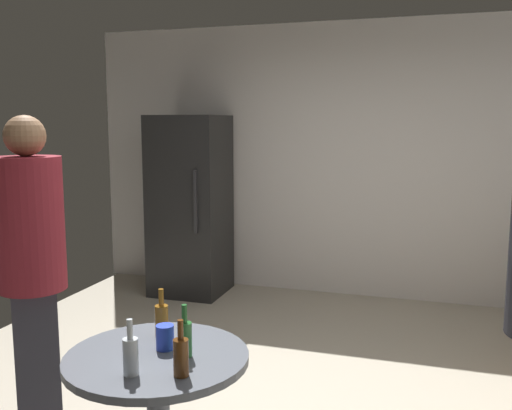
# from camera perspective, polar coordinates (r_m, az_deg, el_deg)

# --- Properties ---
(wall_back) EXTENTS (5.32, 0.06, 2.70)m
(wall_back) POSITION_cam_1_polar(r_m,az_deg,el_deg) (5.72, 8.99, 4.37)
(wall_back) COLOR silver
(wall_back) RESTS_ON ground_plane
(refrigerator) EXTENTS (0.70, 0.68, 1.80)m
(refrigerator) POSITION_cam_1_polar(r_m,az_deg,el_deg) (5.78, -6.62, -0.03)
(refrigerator) COLOR black
(refrigerator) RESTS_ON ground_plane
(foreground_table) EXTENTS (0.80, 0.80, 0.73)m
(foreground_table) POSITION_cam_1_polar(r_m,az_deg,el_deg) (2.63, -9.85, -16.63)
(foreground_table) COLOR #4C515B
(foreground_table) RESTS_ON ground_plane
(beer_bottle_amber) EXTENTS (0.06, 0.06, 0.23)m
(beer_bottle_amber) POSITION_cam_1_polar(r_m,az_deg,el_deg) (2.74, -9.44, -11.24)
(beer_bottle_amber) COLOR #8C5919
(beer_bottle_amber) RESTS_ON foreground_table
(beer_bottle_brown) EXTENTS (0.06, 0.06, 0.23)m
(beer_bottle_brown) POSITION_cam_1_polar(r_m,az_deg,el_deg) (2.34, -7.53, -14.74)
(beer_bottle_brown) COLOR #593314
(beer_bottle_brown) RESTS_ON foreground_table
(beer_bottle_green) EXTENTS (0.06, 0.06, 0.23)m
(beer_bottle_green) POSITION_cam_1_polar(r_m,az_deg,el_deg) (2.51, -7.15, -13.07)
(beer_bottle_green) COLOR #26662D
(beer_bottle_green) RESTS_ON foreground_table
(beer_bottle_clear) EXTENTS (0.06, 0.06, 0.23)m
(beer_bottle_clear) POSITION_cam_1_polar(r_m,az_deg,el_deg) (2.38, -12.46, -14.45)
(beer_bottle_clear) COLOR silver
(beer_bottle_clear) RESTS_ON foreground_table
(plastic_cup_blue) EXTENTS (0.08, 0.08, 0.11)m
(plastic_cup_blue) POSITION_cam_1_polar(r_m,az_deg,el_deg) (2.61, -9.11, -12.95)
(plastic_cup_blue) COLOR blue
(plastic_cup_blue) RESTS_ON foreground_table
(person_in_maroon_shirt) EXTENTS (0.48, 0.48, 1.77)m
(person_in_maroon_shirt) POSITION_cam_1_polar(r_m,az_deg,el_deg) (3.17, -21.55, -4.93)
(person_in_maroon_shirt) COLOR #2D2D38
(person_in_maroon_shirt) RESTS_ON ground_plane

